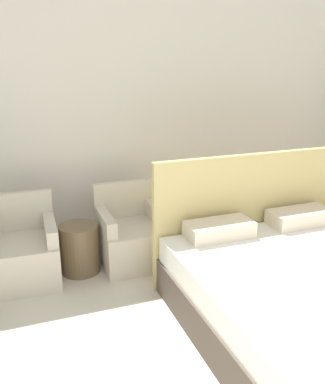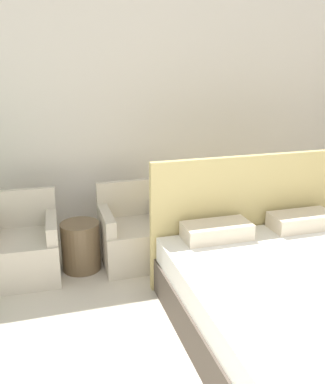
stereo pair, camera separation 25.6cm
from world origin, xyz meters
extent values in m
cube|color=silver|center=(0.00, 3.81, 1.45)|extent=(10.00, 0.06, 2.90)
cube|color=#4C4238|center=(0.97, 1.34, 0.16)|extent=(1.88, 2.20, 0.31)
cube|color=white|center=(0.97, 1.34, 0.42)|extent=(1.84, 2.15, 0.22)
cube|color=tan|center=(0.97, 2.47, 0.60)|extent=(1.91, 0.06, 1.19)
cube|color=beige|center=(0.55, 2.25, 0.60)|extent=(0.59, 0.29, 0.14)
cube|color=beige|center=(1.39, 2.25, 0.60)|extent=(0.59, 0.29, 0.14)
cube|color=beige|center=(-1.09, 3.03, 0.21)|extent=(0.67, 0.67, 0.41)
cube|color=beige|center=(-1.08, 3.33, 0.60)|extent=(0.65, 0.08, 0.38)
cube|color=beige|center=(-0.81, 3.03, 0.49)|extent=(0.12, 0.59, 0.17)
cube|color=beige|center=(-0.01, 3.03, 0.21)|extent=(0.65, 0.65, 0.41)
cube|color=beige|center=(-0.01, 3.33, 0.60)|extent=(0.65, 0.06, 0.38)
cube|color=beige|center=(-0.29, 3.04, 0.49)|extent=(0.10, 0.58, 0.17)
cube|color=beige|center=(0.26, 3.03, 0.49)|extent=(0.10, 0.58, 0.17)
cylinder|color=brown|center=(-0.55, 3.05, 0.24)|extent=(0.38, 0.38, 0.49)
camera|label=1|loc=(-1.11, -0.80, 2.05)|focal=40.00mm
camera|label=2|loc=(-0.87, -0.88, 2.05)|focal=40.00mm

